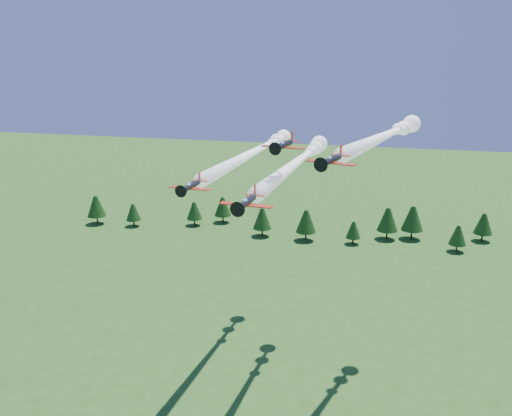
% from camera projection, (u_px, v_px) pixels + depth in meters
% --- Properties ---
extents(plane_lead, '(9.72, 57.71, 3.70)m').
position_uv_depth(plane_lead, '(299.00, 160.00, 110.78)').
color(plane_lead, black).
rests_on(plane_lead, ground).
extents(plane_left, '(10.41, 60.44, 3.70)m').
position_uv_depth(plane_left, '(256.00, 151.00, 123.05)').
color(plane_left, black).
rests_on(plane_left, ground).
extents(plane_right, '(17.85, 48.25, 3.70)m').
position_uv_depth(plane_right, '(387.00, 135.00, 107.06)').
color(plane_right, black).
rests_on(plane_right, ground).
extents(plane_slot, '(7.60, 8.32, 2.65)m').
position_uv_depth(plane_slot, '(284.00, 145.00, 92.38)').
color(plane_slot, black).
rests_on(plane_slot, ground).
extents(treeline, '(182.08, 21.53, 11.94)m').
position_uv_depth(treeline, '(345.00, 221.00, 198.82)').
color(treeline, '#382314').
rests_on(treeline, ground).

